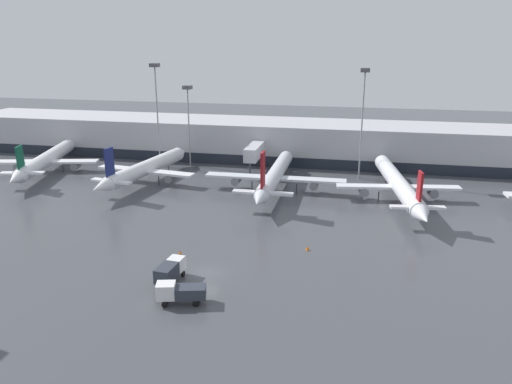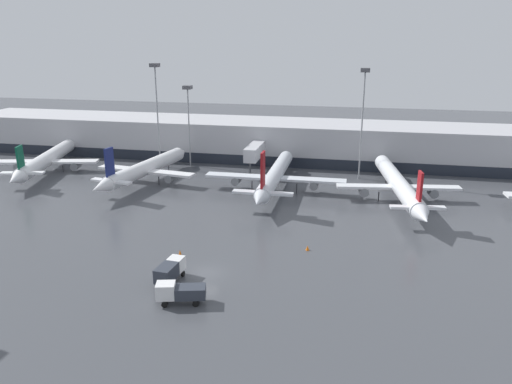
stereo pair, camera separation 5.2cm
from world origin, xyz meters
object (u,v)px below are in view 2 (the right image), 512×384
at_px(parked_jet_0, 145,168).
at_px(service_truck_0, 180,292).
at_px(parked_jet_2, 47,159).
at_px(traffic_cone_2, 307,248).
at_px(traffic_cone_4, 180,252).
at_px(parked_jet_1, 398,184).
at_px(apron_light_mast_3, 188,103).
at_px(parked_jet_4, 275,176).
at_px(apron_light_mast_4, 156,88).
at_px(traffic_cone_3, 176,257).
at_px(apron_light_mast_1, 364,95).
at_px(service_truck_1, 170,270).

bearing_deg(parked_jet_0, service_truck_0, -143.43).
bearing_deg(parked_jet_2, traffic_cone_2, -130.49).
bearing_deg(traffic_cone_4, parked_jet_1, 45.46).
bearing_deg(apron_light_mast_3, parked_jet_4, -35.28).
height_order(service_truck_0, apron_light_mast_3, apron_light_mast_3).
bearing_deg(apron_light_mast_4, traffic_cone_3, -65.35).
bearing_deg(service_truck_0, apron_light_mast_1, -123.00).
height_order(service_truck_1, apron_light_mast_4, apron_light_mast_4).
bearing_deg(parked_jet_0, parked_jet_1, -83.00).
relative_size(service_truck_0, traffic_cone_2, 8.51).
xyz_separation_m(parked_jet_0, service_truck_1, (20.54, -39.17, -1.44)).
bearing_deg(apron_light_mast_1, parked_jet_4, -141.36).
distance_m(parked_jet_1, apron_light_mast_4, 55.05).
relative_size(parked_jet_0, parked_jet_2, 0.91).
bearing_deg(apron_light_mast_4, traffic_cone_2, -46.27).
height_order(parked_jet_2, apron_light_mast_4, apron_light_mast_4).
bearing_deg(traffic_cone_3, parked_jet_0, 119.76).
height_order(parked_jet_1, service_truck_0, parked_jet_1).
xyz_separation_m(traffic_cone_4, apron_light_mast_3, (-14.88, 47.06, 13.85)).
bearing_deg(parked_jet_1, parked_jet_4, 79.46).
distance_m(parked_jet_0, service_truck_1, 44.25).
relative_size(traffic_cone_2, traffic_cone_3, 1.18).
height_order(service_truck_1, apron_light_mast_3, apron_light_mast_3).
bearing_deg(parked_jet_2, traffic_cone_3, -143.99).
height_order(traffic_cone_3, apron_light_mast_1, apron_light_mast_1).
relative_size(apron_light_mast_3, apron_light_mast_4, 0.79).
relative_size(parked_jet_2, traffic_cone_4, 50.43).
bearing_deg(parked_jet_2, service_truck_0, -148.47).
distance_m(traffic_cone_4, apron_light_mast_1, 52.12).
bearing_deg(parked_jet_0, parked_jet_2, 89.68).
distance_m(parked_jet_2, apron_light_mast_4, 28.22).
bearing_deg(apron_light_mast_4, parked_jet_2, -157.33).
height_order(traffic_cone_2, apron_light_mast_4, apron_light_mast_4).
relative_size(traffic_cone_2, apron_light_mast_4, 0.03).
height_order(parked_jet_1, apron_light_mast_1, apron_light_mast_1).
bearing_deg(parked_jet_0, apron_light_mast_4, 18.24).
distance_m(parked_jet_4, traffic_cone_3, 33.54).
distance_m(parked_jet_1, parked_jet_4, 22.53).
bearing_deg(apron_light_mast_1, traffic_cone_4, -117.74).
xyz_separation_m(apron_light_mast_1, apron_light_mast_3, (-37.85, 3.40, -2.95)).
bearing_deg(traffic_cone_2, parked_jet_4, 109.36).
bearing_deg(service_truck_0, traffic_cone_4, -84.33).
bearing_deg(traffic_cone_3, parked_jet_4, 76.89).
distance_m(parked_jet_1, apron_light_mast_1, 20.57).
bearing_deg(traffic_cone_4, traffic_cone_2, 17.03).
distance_m(parked_jet_2, traffic_cone_4, 56.10).
relative_size(traffic_cone_2, apron_light_mast_1, 0.03).
height_order(parked_jet_4, service_truck_0, parked_jet_4).
height_order(parked_jet_2, traffic_cone_3, parked_jet_2).
bearing_deg(apron_light_mast_1, parked_jet_2, -172.91).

